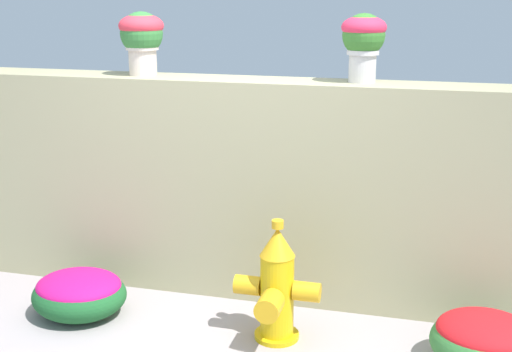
{
  "coord_description": "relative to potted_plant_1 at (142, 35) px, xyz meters",
  "views": [
    {
      "loc": [
        1.23,
        -3.32,
        2.13
      ],
      "look_at": [
        0.11,
        0.91,
        0.92
      ],
      "focal_mm": 47.83,
      "sensor_mm": 36.0,
      "label": 1
    }
  ],
  "objects": [
    {
      "name": "flower_bush_left",
      "position": [
        2.37,
        -0.7,
        -1.63
      ],
      "size": [
        0.62,
        0.56,
        0.34
      ],
      "color": "#387B38",
      "rests_on": "ground"
    },
    {
      "name": "flower_bush_right",
      "position": [
        -0.22,
        -0.7,
        -1.65
      ],
      "size": [
        0.64,
        0.57,
        0.31
      ],
      "color": "#1B5728",
      "rests_on": "ground"
    },
    {
      "name": "potted_plant_2",
      "position": [
        1.53,
        0.01,
        0.01
      ],
      "size": [
        0.29,
        0.29,
        0.44
      ],
      "color": "beige",
      "rests_on": "stone_wall"
    },
    {
      "name": "stone_wall",
      "position": [
        0.77,
        -0.02,
        -1.04
      ],
      "size": [
        4.94,
        0.4,
        1.53
      ],
      "primitive_type": "cube",
      "color": "tan",
      "rests_on": "ground"
    },
    {
      "name": "fire_hydrant",
      "position": [
        1.13,
        -0.69,
        -1.46
      ],
      "size": [
        0.54,
        0.43,
        0.78
      ],
      "color": "gold",
      "rests_on": "ground"
    },
    {
      "name": "potted_plant_1",
      "position": [
        0.0,
        0.0,
        0.0
      ],
      "size": [
        0.31,
        0.31,
        0.44
      ],
      "color": "beige",
      "rests_on": "stone_wall"
    }
  ]
}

